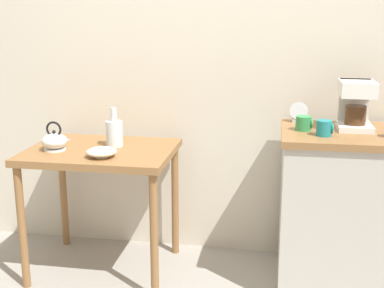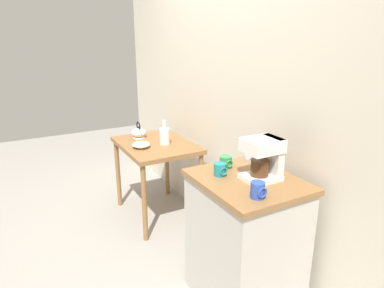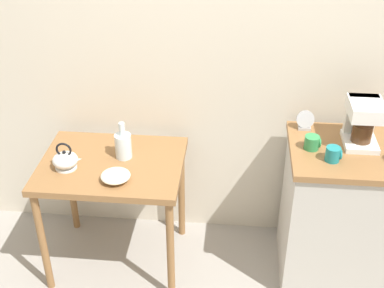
# 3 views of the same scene
# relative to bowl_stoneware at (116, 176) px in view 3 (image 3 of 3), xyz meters

# --- Properties ---
(ground_plane) EXTENTS (8.00, 8.00, 0.00)m
(ground_plane) POSITION_rel_bowl_stoneware_xyz_m (0.51, 0.15, -0.78)
(ground_plane) COLOR gray
(back_wall) EXTENTS (4.40, 0.10, 2.80)m
(back_wall) POSITION_rel_bowl_stoneware_xyz_m (0.61, 0.61, 0.62)
(back_wall) COLOR beige
(back_wall) RESTS_ON ground_plane
(wooden_table) EXTENTS (0.82, 0.64, 0.75)m
(wooden_table) POSITION_rel_bowl_stoneware_xyz_m (-0.07, 0.17, -0.13)
(wooden_table) COLOR olive
(wooden_table) RESTS_ON ground_plane
(kitchen_counter) EXTENTS (0.68, 0.58, 0.89)m
(kitchen_counter) POSITION_rel_bowl_stoneware_xyz_m (1.28, 0.21, -0.33)
(kitchen_counter) COLOR #BCB7AD
(kitchen_counter) RESTS_ON ground_plane
(bowl_stoneware) EXTENTS (0.16, 0.16, 0.05)m
(bowl_stoneware) POSITION_rel_bowl_stoneware_xyz_m (0.00, 0.00, 0.00)
(bowl_stoneware) COLOR beige
(bowl_stoneware) RESTS_ON wooden_table
(teakettle) EXTENTS (0.17, 0.14, 0.17)m
(teakettle) POSITION_rel_bowl_stoneware_xyz_m (-0.30, 0.09, 0.02)
(teakettle) COLOR white
(teakettle) RESTS_ON wooden_table
(glass_carafe_vase) EXTENTS (0.10, 0.10, 0.23)m
(glass_carafe_vase) POSITION_rel_bowl_stoneware_xyz_m (-0.00, 0.24, 0.05)
(glass_carafe_vase) COLOR silver
(glass_carafe_vase) RESTS_ON wooden_table
(coffee_maker) EXTENTS (0.18, 0.22, 0.26)m
(coffee_maker) POSITION_rel_bowl_stoneware_xyz_m (1.33, 0.30, 0.25)
(coffee_maker) COLOR white
(coffee_maker) RESTS_ON kitchen_counter
(mug_dark_teal) EXTENTS (0.08, 0.08, 0.08)m
(mug_dark_teal) POSITION_rel_bowl_stoneware_xyz_m (1.15, 0.09, 0.15)
(mug_dark_teal) COLOR teal
(mug_dark_teal) RESTS_ON kitchen_counter
(mug_tall_green) EXTENTS (0.09, 0.08, 0.08)m
(mug_tall_green) POSITION_rel_bowl_stoneware_xyz_m (1.06, 0.20, 0.15)
(mug_tall_green) COLOR #338C4C
(mug_tall_green) RESTS_ON kitchen_counter
(table_clock) EXTENTS (0.10, 0.05, 0.12)m
(table_clock) POSITION_rel_bowl_stoneware_xyz_m (1.04, 0.42, 0.16)
(table_clock) COLOR #B2B5BA
(table_clock) RESTS_ON kitchen_counter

